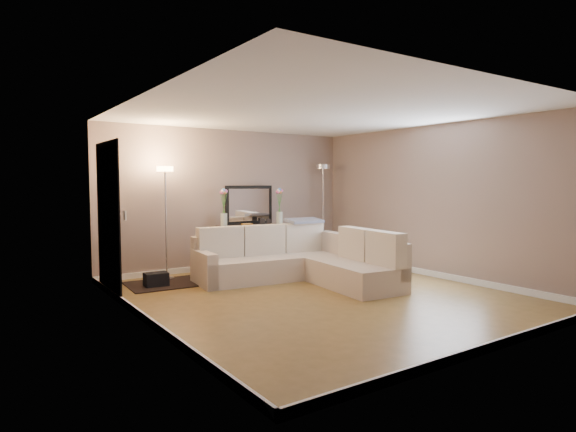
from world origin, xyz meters
TOP-DOWN VIEW (x-y plane):
  - floor at (0.00, 0.00)m, footprint 5.00×5.50m
  - ceiling at (0.00, 0.00)m, footprint 5.00×5.50m
  - wall_back at (0.00, 2.76)m, footprint 5.00×0.02m
  - wall_front at (0.00, -2.76)m, footprint 5.00×0.02m
  - wall_left at (-2.51, 0.00)m, footprint 0.02×5.50m
  - wall_right at (2.51, 0.00)m, footprint 0.02×5.50m
  - baseboard_back at (0.00, 2.73)m, footprint 5.00×0.03m
  - baseboard_front at (0.00, -2.73)m, footprint 5.00×0.03m
  - baseboard_left at (-2.48, 0.00)m, footprint 0.03×5.50m
  - baseboard_right at (2.48, 0.00)m, footprint 0.03×5.50m
  - doorway at (-2.48, 1.70)m, footprint 0.02×1.20m
  - switch_plate at (-2.48, 0.85)m, footprint 0.02×0.08m
  - sectional_sofa at (0.37, 1.01)m, footprint 2.62×2.68m
  - throw_blanket at (0.88, 1.58)m, footprint 0.66×0.41m
  - console_table at (0.25, 2.49)m, footprint 1.37×0.53m
  - leaning_mirror at (0.35, 2.65)m, footprint 0.94×0.17m
  - table_decor at (0.32, 2.45)m, footprint 0.57×0.17m
  - flower_vase_left at (-0.23, 2.56)m, footprint 0.16×0.14m
  - flower_vase_right at (0.89, 2.41)m, footprint 0.16×0.14m
  - floor_lamp_lit at (-1.40, 2.34)m, footprint 0.28×0.28m
  - floor_lamp_unlit at (1.99, 2.44)m, footprint 0.30×0.30m
  - charcoal_rug at (-1.52, 1.99)m, footprint 1.27×0.98m
  - black_bag at (-1.74, 1.90)m, footprint 0.36×0.26m

SIDE VIEW (x-z plane):
  - floor at x=0.00m, z-range -0.01..0.00m
  - charcoal_rug at x=-1.52m, z-range 0.00..0.02m
  - baseboard_back at x=0.00m, z-range 0.00..0.10m
  - baseboard_front at x=0.00m, z-range 0.00..0.10m
  - baseboard_left at x=-2.48m, z-range 0.00..0.10m
  - baseboard_right at x=2.48m, z-range 0.00..0.10m
  - black_bag at x=-1.74m, z-range -0.01..0.22m
  - sectional_sofa at x=0.37m, z-range -0.12..0.78m
  - console_table at x=0.25m, z-range 0.05..0.87m
  - table_decor at x=0.32m, z-range 0.78..0.91m
  - throw_blanket at x=0.88m, z-range 0.90..0.98m
  - doorway at x=-2.48m, z-range 0.00..2.20m
  - flower_vase_left at x=-0.23m, z-range 0.76..1.46m
  - flower_vase_right at x=0.89m, z-range 0.76..1.46m
  - leaning_mirror at x=0.35m, z-range 0.82..1.56m
  - switch_plate at x=-2.48m, z-range 1.14..1.26m
  - wall_back at x=0.00m, z-range 0.00..2.60m
  - wall_front at x=0.00m, z-range 0.00..2.60m
  - wall_left at x=-2.51m, z-range 0.00..2.60m
  - wall_right at x=2.51m, z-range 0.00..2.60m
  - floor_lamp_lit at x=-1.40m, z-range 0.39..2.28m
  - floor_lamp_unlit at x=1.99m, z-range 0.41..2.40m
  - ceiling at x=0.00m, z-range 2.60..2.61m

